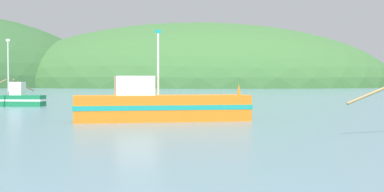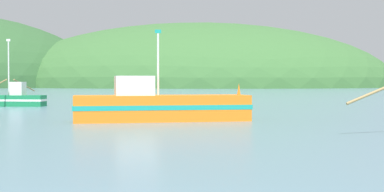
{
  "view_description": "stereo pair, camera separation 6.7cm",
  "coord_description": "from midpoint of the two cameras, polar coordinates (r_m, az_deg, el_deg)",
  "views": [
    {
      "loc": [
        2.59,
        -7.5,
        2.28
      ],
      "look_at": [
        -0.3,
        25.51,
        1.4
      ],
      "focal_mm": 52.42,
      "sensor_mm": 36.0,
      "label": 1
    },
    {
      "loc": [
        2.65,
        -7.5,
        2.28
      ],
      "look_at": [
        -0.3,
        25.51,
        1.4
      ],
      "focal_mm": 52.42,
      "sensor_mm": 36.0,
      "label": 2
    }
  ],
  "objects": [
    {
      "name": "hill_far_left",
      "position": [
        230.57,
        0.26,
        0.95
      ],
      "size": [
        159.09,
        127.27,
        51.24
      ],
      "primitive_type": "ellipsoid",
      "color": "#386633",
      "rests_on": "ground"
    },
    {
      "name": "fishing_boat_green",
      "position": [
        53.47,
        -17.99,
        -0.28
      ],
      "size": [
        6.3,
        11.53,
        6.1
      ],
      "rotation": [
        0.0,
        0.0,
        3.14
      ],
      "color": "#197A47",
      "rests_on": "ground"
    },
    {
      "name": "fishing_boat_orange",
      "position": [
        32.06,
        -3.41,
        -0.99
      ],
      "size": [
        10.37,
        5.33,
        5.22
      ],
      "rotation": [
        0.0,
        0.0,
        0.28
      ],
      "color": "orange",
      "rests_on": "ground"
    }
  ]
}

